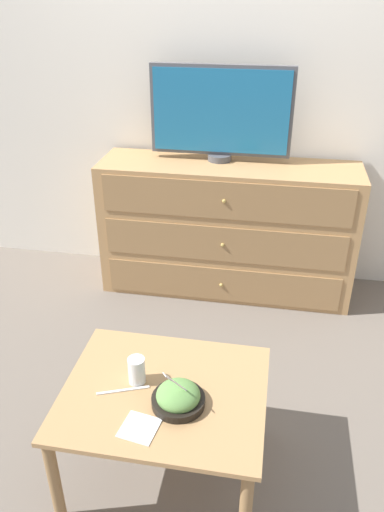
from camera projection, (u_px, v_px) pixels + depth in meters
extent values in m
plane|color=#70665B|center=(219.00, 266.00, 3.55)|extent=(12.00, 12.00, 0.00)
cube|color=white|center=(226.00, 74.00, 2.94)|extent=(12.00, 0.05, 2.60)
cube|color=tan|center=(227.00, 229.00, 3.13)|extent=(1.55, 0.42, 0.84)
cube|color=#A1794C|center=(221.00, 284.00, 3.08)|extent=(1.43, 0.01, 0.22)
sphere|color=tan|center=(221.00, 285.00, 3.08)|extent=(0.02, 0.02, 0.02)
cube|color=#A1794C|center=(223.00, 245.00, 2.94)|extent=(1.43, 0.01, 0.22)
sphere|color=tan|center=(223.00, 245.00, 2.94)|extent=(0.02, 0.02, 0.02)
cube|color=#A1794C|center=(224.00, 201.00, 2.81)|extent=(1.43, 0.01, 0.22)
sphere|color=tan|center=(224.00, 201.00, 2.80)|extent=(0.02, 0.02, 0.02)
cylinder|color=#515156|center=(220.00, 157.00, 2.99)|extent=(0.14, 0.14, 0.04)
cube|color=#515156|center=(221.00, 111.00, 2.86)|extent=(0.82, 0.04, 0.51)
cube|color=#1E6B9E|center=(221.00, 112.00, 2.84)|extent=(0.78, 0.01, 0.47)
cube|color=tan|center=(163.00, 392.00, 1.87)|extent=(0.76, 0.63, 0.02)
cylinder|color=#9C7549|center=(55.00, 481.00, 1.79)|extent=(0.04, 0.04, 0.43)
cylinder|color=#9C7549|center=(105.00, 375.00, 2.27)|extent=(0.04, 0.04, 0.43)
cylinder|color=#9C7549|center=(256.00, 395.00, 2.16)|extent=(0.04, 0.04, 0.43)
cylinder|color=black|center=(178.00, 401.00, 1.80)|extent=(0.19, 0.19, 0.03)
ellipsoid|color=#66994C|center=(178.00, 395.00, 1.78)|extent=(0.16, 0.16, 0.08)
cube|color=white|center=(181.00, 387.00, 1.73)|extent=(0.09, 0.08, 0.14)
cube|color=white|center=(167.00, 377.00, 1.68)|extent=(0.03, 0.03, 0.03)
cylinder|color=white|center=(137.00, 375.00, 1.89)|extent=(0.06, 0.06, 0.07)
cylinder|color=white|center=(137.00, 370.00, 1.88)|extent=(0.07, 0.07, 0.11)
cube|color=white|center=(139.00, 428.00, 1.70)|extent=(0.14, 0.14, 0.00)
cube|color=white|center=(123.00, 390.00, 1.86)|extent=(0.19, 0.08, 0.01)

